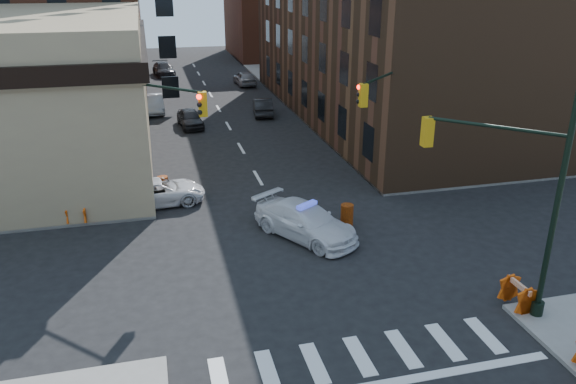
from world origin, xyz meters
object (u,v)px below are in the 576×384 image
parked_car_enear (263,106)px  barrel_bank (163,186)px  parked_car_wfar (154,104)px  barricade_nw_a (113,202)px  pickup (158,192)px  barricade_se_a (518,295)px  pedestrian_b (29,206)px  pedestrian_a (62,206)px  parked_car_wnear (190,118)px  barrel_road (347,215)px  police_car (305,221)px

parked_car_enear → barrel_bank: bearing=68.5°
parked_car_wfar → barrel_bank: bearing=-92.2°
barrel_bank → barricade_nw_a: barrel_bank is taller
pickup → barrel_bank: 1.35m
parked_car_enear → barricade_se_a: 30.74m
pedestrian_b → barricade_nw_a: pedestrian_b is taller
pedestrian_a → barrel_bank: size_ratio=1.60×
parked_car_wnear → pedestrian_a: bearing=-119.8°
pedestrian_a → pedestrian_b: (-1.42, 0.00, 0.13)m
pedestrian_a → barricade_se_a: 20.40m
parked_car_wnear → parked_car_wfar: (-2.60, 5.49, 0.05)m
pickup → barricade_se_a: (12.20, -13.12, -0.04)m
parked_car_wnear → barrel_road: parked_car_wnear is taller
police_car → parked_car_enear: 23.19m
barricade_nw_a → barrel_road: bearing=-29.2°
police_car → parked_car_wnear: (-3.51, 20.56, -0.08)m
barricade_se_a → barrel_road: bearing=20.8°
parked_car_enear → barricade_se_a: parked_car_enear is taller
pickup → barrel_road: (8.67, -4.88, -0.14)m
parked_car_wnear → parked_car_enear: bearing=16.2°
parked_car_wfar → barrel_bank: parked_car_wfar is taller
pickup → barricade_nw_a: pickup is taller
pickup → parked_car_enear: (9.13, 17.47, 0.03)m
pedestrian_a → barricade_nw_a: pedestrian_a is taller
parked_car_enear → barricade_se_a: (3.07, -30.59, -0.07)m
parked_car_wfar → parked_car_enear: size_ratio=1.05×
barrel_road → barrel_bank: bearing=143.5°
parked_car_enear → barricade_nw_a: 21.37m
barricade_nw_a → parked_car_wnear: bearing=63.8°
pedestrian_b → barrel_bank: bearing=6.3°
parked_car_wnear → barricade_se_a: bearing=-77.2°
parked_car_wfar → pedestrian_a: bearing=-104.6°
parked_car_wnear → parked_car_wfar: bearing=109.9°
barrel_bank → pedestrian_b: bearing=-156.3°
barricade_nw_a → barrel_bank: bearing=29.5°
barrel_bank → barrel_road: bearing=-36.5°
police_car → parked_car_wnear: 20.86m
police_car → pickup: police_car is taller
pickup → barrel_road: bearing=-124.2°
pickup → parked_car_wnear: size_ratio=1.19×
parked_car_wfar → barricade_se_a: bearing=-72.7°
parked_car_wfar → barricade_nw_a: size_ratio=3.91×
police_car → pedestrian_b: 13.02m
parked_car_wnear → barrel_road: size_ratio=3.79×
pedestrian_b → barrel_road: pedestrian_b is taller
barricade_se_a → barricade_nw_a: 19.09m
parked_car_wnear → parked_car_enear: (6.22, 2.47, 0.01)m
police_car → barricade_se_a: police_car is taller
pedestrian_a → barricade_nw_a: size_ratio=1.42×
pedestrian_a → barricade_nw_a: bearing=24.8°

